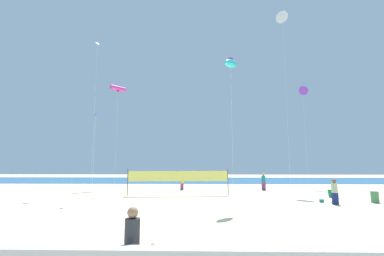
{
  "coord_description": "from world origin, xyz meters",
  "views": [
    {
      "loc": [
        0.08,
        -15.57,
        2.75
      ],
      "look_at": [
        -0.56,
        8.64,
        6.02
      ],
      "focal_mm": 25.34,
      "sensor_mm": 36.0,
      "label": 1
    }
  ],
  "objects_px": {
    "trash_barrel": "(375,197)",
    "kite_magenta_tube": "(118,89)",
    "beachgoer_teal_shirt": "(263,181)",
    "folding_beach_chair": "(333,196)",
    "volleyball_net": "(178,177)",
    "mother_figure": "(132,239)",
    "kite_white_delta": "(282,18)",
    "beach_handbag": "(322,201)",
    "kite_violet_delta": "(303,91)",
    "kite_white_diamond": "(98,48)",
    "beachgoer_sage_shirt": "(335,191)",
    "kite_cyan_inflatable": "(231,64)",
    "beachgoer_mustard_shirt": "(182,182)",
    "kite_blue_diamond": "(95,117)"
  },
  "relations": [
    {
      "from": "trash_barrel",
      "to": "kite_magenta_tube",
      "type": "relative_size",
      "value": 0.07
    },
    {
      "from": "beachgoer_teal_shirt",
      "to": "folding_beach_chair",
      "type": "distance_m",
      "value": 9.84
    },
    {
      "from": "volleyball_net",
      "to": "trash_barrel",
      "type": "bearing_deg",
      "value": -15.12
    },
    {
      "from": "mother_figure",
      "to": "kite_white_delta",
      "type": "distance_m",
      "value": 33.57
    },
    {
      "from": "folding_beach_chair",
      "to": "kite_white_delta",
      "type": "bearing_deg",
      "value": 73.11
    },
    {
      "from": "folding_beach_chair",
      "to": "beach_handbag",
      "type": "xyz_separation_m",
      "value": [
        -0.93,
        -0.22,
        -0.35
      ]
    },
    {
      "from": "folding_beach_chair",
      "to": "kite_violet_delta",
      "type": "height_order",
      "value": "kite_violet_delta"
    },
    {
      "from": "folding_beach_chair",
      "to": "volleyball_net",
      "type": "height_order",
      "value": "volleyball_net"
    },
    {
      "from": "beachgoer_teal_shirt",
      "to": "kite_violet_delta",
      "type": "relative_size",
      "value": 0.14
    },
    {
      "from": "kite_violet_delta",
      "to": "kite_white_diamond",
      "type": "bearing_deg",
      "value": -161.4
    },
    {
      "from": "beachgoer_sage_shirt",
      "to": "kite_cyan_inflatable",
      "type": "height_order",
      "value": "kite_cyan_inflatable"
    },
    {
      "from": "mother_figure",
      "to": "kite_cyan_inflatable",
      "type": "xyz_separation_m",
      "value": [
        4.01,
        11.8,
        9.1
      ]
    },
    {
      "from": "beachgoer_mustard_shirt",
      "to": "kite_cyan_inflatable",
      "type": "xyz_separation_m",
      "value": [
        4.2,
        -11.2,
        9.16
      ]
    },
    {
      "from": "kite_blue_diamond",
      "to": "kite_violet_delta",
      "type": "bearing_deg",
      "value": 34.03
    },
    {
      "from": "mother_figure",
      "to": "kite_magenta_tube",
      "type": "height_order",
      "value": "kite_magenta_tube"
    },
    {
      "from": "beachgoer_teal_shirt",
      "to": "trash_barrel",
      "type": "distance_m",
      "value": 11.27
    },
    {
      "from": "beachgoer_mustard_shirt",
      "to": "kite_white_diamond",
      "type": "bearing_deg",
      "value": 23.66
    },
    {
      "from": "kite_cyan_inflatable",
      "to": "kite_blue_diamond",
      "type": "bearing_deg",
      "value": 170.95
    },
    {
      "from": "folding_beach_chair",
      "to": "trash_barrel",
      "type": "bearing_deg",
      "value": -19.91
    },
    {
      "from": "beachgoer_mustard_shirt",
      "to": "kite_violet_delta",
      "type": "bearing_deg",
      "value": -156.94
    },
    {
      "from": "beachgoer_mustard_shirt",
      "to": "beachgoer_sage_shirt",
      "type": "height_order",
      "value": "beachgoer_sage_shirt"
    },
    {
      "from": "volleyball_net",
      "to": "kite_magenta_tube",
      "type": "relative_size",
      "value": 0.71
    },
    {
      "from": "trash_barrel",
      "to": "kite_magenta_tube",
      "type": "xyz_separation_m",
      "value": [
        -22.94,
        12.32,
        11.82
      ]
    },
    {
      "from": "trash_barrel",
      "to": "kite_blue_diamond",
      "type": "relative_size",
      "value": 0.12
    },
    {
      "from": "trash_barrel",
      "to": "kite_blue_diamond",
      "type": "xyz_separation_m",
      "value": [
        -20.82,
        0.03,
        5.99
      ]
    },
    {
      "from": "beachgoer_mustard_shirt",
      "to": "kite_cyan_inflatable",
      "type": "bearing_deg",
      "value": 115.24
    },
    {
      "from": "beach_handbag",
      "to": "trash_barrel",
      "type": "bearing_deg",
      "value": -0.79
    },
    {
      "from": "beachgoer_sage_shirt",
      "to": "kite_white_diamond",
      "type": "distance_m",
      "value": 25.68
    },
    {
      "from": "beachgoer_teal_shirt",
      "to": "kite_blue_diamond",
      "type": "distance_m",
      "value": 18.68
    },
    {
      "from": "kite_cyan_inflatable",
      "to": "beachgoer_mustard_shirt",
      "type": "bearing_deg",
      "value": 110.56
    },
    {
      "from": "kite_magenta_tube",
      "to": "kite_cyan_inflatable",
      "type": "bearing_deg",
      "value": -48.14
    },
    {
      "from": "beachgoer_sage_shirt",
      "to": "folding_beach_chair",
      "type": "distance_m",
      "value": 1.35
    },
    {
      "from": "volleyball_net",
      "to": "kite_cyan_inflatable",
      "type": "relative_size",
      "value": 0.86
    },
    {
      "from": "beach_handbag",
      "to": "kite_white_diamond",
      "type": "relative_size",
      "value": 0.02
    },
    {
      "from": "trash_barrel",
      "to": "kite_blue_diamond",
      "type": "height_order",
      "value": "kite_blue_diamond"
    },
    {
      "from": "kite_white_delta",
      "to": "mother_figure",
      "type": "bearing_deg",
      "value": -116.22
    },
    {
      "from": "beachgoer_teal_shirt",
      "to": "volleyball_net",
      "type": "height_order",
      "value": "volleyball_net"
    },
    {
      "from": "beachgoer_mustard_shirt",
      "to": "kite_white_diamond",
      "type": "xyz_separation_m",
      "value": [
        -8.84,
        -3.04,
        14.12
      ]
    },
    {
      "from": "trash_barrel",
      "to": "kite_violet_delta",
      "type": "xyz_separation_m",
      "value": [
        1.03,
        14.78,
        12.0
      ]
    },
    {
      "from": "beachgoer_sage_shirt",
      "to": "kite_blue_diamond",
      "type": "xyz_separation_m",
      "value": [
        -17.52,
        0.95,
        5.46
      ]
    },
    {
      "from": "kite_white_diamond",
      "to": "kite_white_delta",
      "type": "bearing_deg",
      "value": 11.86
    },
    {
      "from": "beachgoer_mustard_shirt",
      "to": "beachgoer_sage_shirt",
      "type": "distance_m",
      "value": 15.45
    },
    {
      "from": "trash_barrel",
      "to": "kite_cyan_inflatable",
      "type": "height_order",
      "value": "kite_cyan_inflatable"
    },
    {
      "from": "kite_cyan_inflatable",
      "to": "beachgoer_sage_shirt",
      "type": "bearing_deg",
      "value": 5.57
    },
    {
      "from": "mother_figure",
      "to": "volleyball_net",
      "type": "relative_size",
      "value": 0.19
    },
    {
      "from": "folding_beach_chair",
      "to": "trash_barrel",
      "type": "height_order",
      "value": "folding_beach_chair"
    },
    {
      "from": "mother_figure",
      "to": "kite_white_diamond",
      "type": "relative_size",
      "value": 0.11
    },
    {
      "from": "kite_violet_delta",
      "to": "kite_cyan_inflatable",
      "type": "bearing_deg",
      "value": -124.97
    },
    {
      "from": "kite_magenta_tube",
      "to": "kite_white_delta",
      "type": "distance_m",
      "value": 22.19
    },
    {
      "from": "beachgoer_mustard_shirt",
      "to": "kite_cyan_inflatable",
      "type": "distance_m",
      "value": 15.06
    }
  ]
}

